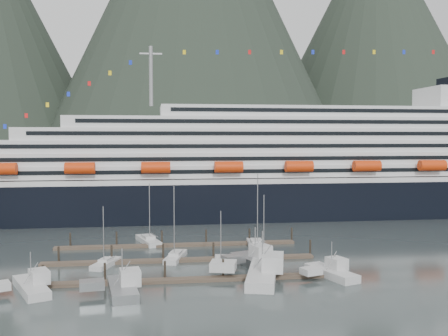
{
  "coord_description": "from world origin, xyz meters",
  "views": [
    {
      "loc": [
        -9.7,
        -88.44,
        21.97
      ],
      "look_at": [
        5.36,
        22.0,
        15.33
      ],
      "focal_mm": 42.0,
      "sensor_mm": 36.0,
      "label": 1
    }
  ],
  "objects": [
    {
      "name": "dock_far",
      "position": [
        -4.93,
        16.05,
        0.31
      ],
      "size": [
        48.18,
        2.28,
        3.2
      ],
      "color": "#3F3228",
      "rests_on": "ground"
    },
    {
      "name": "sailboat_g",
      "position": [
        10.47,
        11.8,
        0.44
      ],
      "size": [
        3.63,
        11.6,
        15.34
      ],
      "rotation": [
        0.0,
        0.0,
        1.5
      ],
      "color": "silver",
      "rests_on": "ground"
    },
    {
      "name": "trawler_e",
      "position": [
        7.37,
        -1.74,
        0.92
      ],
      "size": [
        9.69,
        11.76,
        7.27
      ],
      "rotation": [
        0.0,
        0.0,
        1.93
      ],
      "color": "gray",
      "rests_on": "ground"
    },
    {
      "name": "mountains",
      "position": [
        52.48,
        588.54,
        163.4
      ],
      "size": [
        870.0,
        440.0,
        420.0
      ],
      "color": "black",
      "rests_on": "ground"
    },
    {
      "name": "trawler_b",
      "position": [
        -14.19,
        -15.02,
        0.9
      ],
      "size": [
        8.61,
        11.28,
        7.07
      ],
      "rotation": [
        0.0,
        0.0,
        1.71
      ],
      "color": "gray",
      "rests_on": "ground"
    },
    {
      "name": "sailboat_b",
      "position": [
        -5.8,
        4.66,
        0.41
      ],
      "size": [
        4.75,
        9.44,
        13.69
      ],
      "rotation": [
        0.0,
        0.0,
        1.3
      ],
      "color": "silver",
      "rests_on": "ground"
    },
    {
      "name": "trawler_d",
      "position": [
        17.89,
        -10.39,
        0.81
      ],
      "size": [
        8.56,
        10.7,
        6.06
      ],
      "rotation": [
        0.0,
        0.0,
        1.9
      ],
      "color": "silver",
      "rests_on": "ground"
    },
    {
      "name": "sailboat_a",
      "position": [
        -17.74,
        1.37,
        0.39
      ],
      "size": [
        4.92,
        8.05,
        10.68
      ],
      "rotation": [
        0.0,
        0.0,
        1.2
      ],
      "color": "silver",
      "rests_on": "ground"
    },
    {
      "name": "sailboat_c",
      "position": [
        1.8,
        -0.13,
        0.38
      ],
      "size": [
        3.5,
        8.49,
        9.76
      ],
      "rotation": [
        0.0,
        0.0,
        1.42
      ],
      "color": "silver",
      "rests_on": "ground"
    },
    {
      "name": "sailboat_h",
      "position": [
        8.95,
        0.12,
        0.4
      ],
      "size": [
        4.91,
        8.26,
        12.39
      ],
      "rotation": [
        0.0,
        0.0,
        1.92
      ],
      "color": "silver",
      "rests_on": "ground"
    },
    {
      "name": "dock_near",
      "position": [
        -4.93,
        -9.95,
        0.31
      ],
      "size": [
        48.18,
        2.28,
        3.2
      ],
      "color": "#3F3228",
      "rests_on": "ground"
    },
    {
      "name": "sailboat_e",
      "position": [
        -10.75,
        19.99,
        0.42
      ],
      "size": [
        5.6,
        10.82,
        12.95
      ],
      "rotation": [
        0.0,
        0.0,
        1.86
      ],
      "color": "silver",
      "rests_on": "ground"
    },
    {
      "name": "dock_mid",
      "position": [
        -4.93,
        3.05,
        0.31
      ],
      "size": [
        48.18,
        2.28,
        3.2
      ],
      "color": "#3F3228",
      "rests_on": "ground"
    },
    {
      "name": "cruise_ship",
      "position": [
        30.03,
        54.94,
        12.04
      ],
      "size": [
        210.0,
        30.4,
        50.3
      ],
      "color": "black",
      "rests_on": "ground"
    },
    {
      "name": "trawler_a",
      "position": [
        -27.12,
        -12.19,
        0.82
      ],
      "size": [
        9.54,
        11.66,
        6.2
      ],
      "rotation": [
        0.0,
        0.0,
        1.99
      ],
      "color": "silver",
      "rests_on": "ground"
    },
    {
      "name": "trawler_c",
      "position": [
        6.81,
        -10.02,
        1.01
      ],
      "size": [
        12.35,
        16.62,
        8.27
      ],
      "rotation": [
        0.0,
        0.0,
        1.31
      ],
      "color": "silver",
      "rests_on": "ground"
    },
    {
      "name": "ground",
      "position": [
        0.0,
        0.0,
        0.0
      ],
      "size": [
        1600.0,
        1600.0,
        0.0
      ],
      "primitive_type": "plane",
      "color": "#404B4A",
      "rests_on": "ground"
    }
  ]
}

